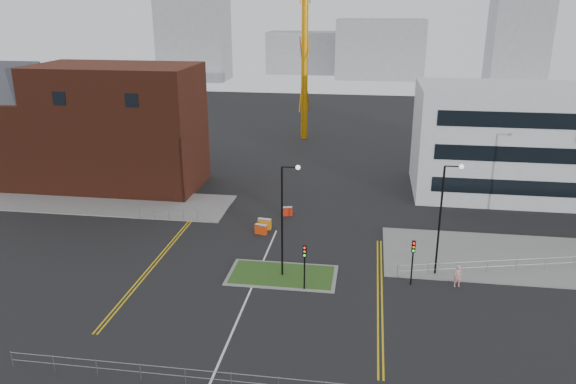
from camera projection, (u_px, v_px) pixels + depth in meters
name	position (u px, v px, depth m)	size (l,w,h in m)	color
ground	(234.00, 329.00, 37.31)	(200.00, 200.00, 0.00)	black
pavement_left	(102.00, 202.00, 60.67)	(28.00, 8.00, 0.12)	slate
pavement_right	(527.00, 259.00, 47.32)	(24.00, 10.00, 0.12)	slate
island_kerb	(282.00, 275.00, 44.50)	(8.60, 4.60, 0.08)	slate
grass_island	(282.00, 275.00, 44.50)	(8.00, 4.00, 0.12)	#244E1A
brick_building	(95.00, 128.00, 64.51)	(24.20, 10.07, 14.24)	#4E1F13
office_block	(532.00, 142.00, 61.66)	(25.00, 12.20, 12.00)	silver
streetlamp_island	(285.00, 212.00, 42.74)	(1.46, 0.36, 9.18)	black
streetlamp_right_near	(444.00, 211.00, 42.93)	(1.46, 0.36, 9.18)	black
traffic_light_island	(305.00, 259.00, 41.52)	(0.28, 0.33, 3.65)	black
traffic_light_right	(413.00, 254.00, 42.27)	(0.28, 0.33, 3.65)	black
railing_front	(208.00, 375.00, 31.44)	(24.05, 0.05, 1.10)	gray
railing_left	(168.00, 213.00, 55.45)	(6.05, 0.05, 1.10)	gray
railing_right	(517.00, 263.00, 44.96)	(19.05, 5.05, 1.10)	gray
centre_line	(241.00, 313.00, 39.18)	(0.15, 30.00, 0.01)	silver
yellow_left_a	(159.00, 256.00, 47.92)	(0.12, 24.00, 0.01)	gold
yellow_left_b	(162.00, 256.00, 47.88)	(0.12, 24.00, 0.01)	gold
yellow_right_a	(378.00, 295.00, 41.60)	(0.12, 20.00, 0.01)	gold
yellow_right_b	(382.00, 295.00, 41.55)	(0.12, 20.00, 0.01)	gold
skyline_a	(194.00, 39.00, 151.66)	(18.00, 12.00, 22.00)	gray
skyline_b	(380.00, 49.00, 155.00)	(24.00, 12.00, 16.00)	gray
skyline_c	(520.00, 28.00, 143.50)	(14.00, 12.00, 28.00)	gray
skyline_d	(319.00, 53.00, 167.52)	(30.00, 12.00, 12.00)	gray
pedestrian	(458.00, 276.00, 42.55)	(0.64, 0.42, 1.75)	pink
barrier_left	(265.00, 223.00, 53.42)	(1.29, 0.55, 1.05)	orange
barrier_mid	(261.00, 229.00, 52.30)	(1.19, 0.64, 0.95)	red
barrier_right	(287.00, 211.00, 56.78)	(1.16, 0.62, 0.93)	red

